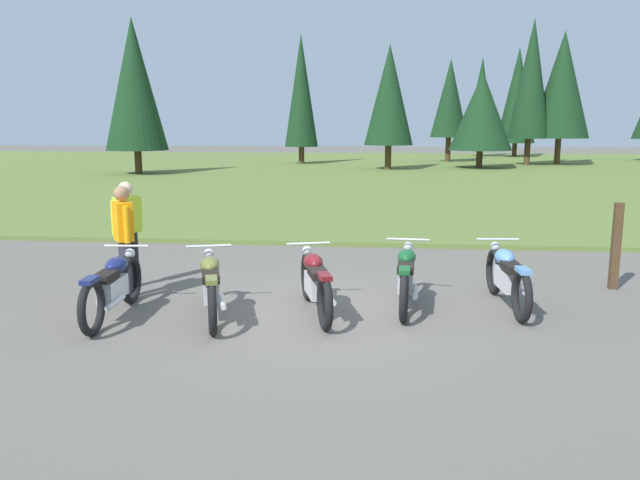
# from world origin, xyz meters

# --- Properties ---
(ground_plane) EXTENTS (140.00, 140.00, 0.00)m
(ground_plane) POSITION_xyz_m (0.00, 0.00, 0.00)
(ground_plane) COLOR #605B54
(grass_moorland) EXTENTS (80.00, 44.00, 0.10)m
(grass_moorland) POSITION_xyz_m (0.00, 26.76, 0.05)
(grass_moorland) COLOR #5B7033
(grass_moorland) RESTS_ON ground
(forest_treeline) EXTENTS (35.69, 23.51, 8.90)m
(forest_treeline) POSITION_xyz_m (6.75, 33.26, 4.49)
(forest_treeline) COLOR #47331E
(forest_treeline) RESTS_ON ground
(motorcycle_navy) EXTENTS (0.62, 2.10, 0.88)m
(motorcycle_navy) POSITION_xyz_m (-2.63, -0.50, 0.44)
(motorcycle_navy) COLOR black
(motorcycle_navy) RESTS_ON ground
(motorcycle_olive) EXTENTS (0.83, 2.04, 0.88)m
(motorcycle_olive) POSITION_xyz_m (-1.35, -0.37, 0.44)
(motorcycle_olive) COLOR black
(motorcycle_olive) RESTS_ON ground
(motorcycle_maroon) EXTENTS (0.81, 2.05, 0.88)m
(motorcycle_maroon) POSITION_xyz_m (0.00, -0.04, 0.44)
(motorcycle_maroon) COLOR black
(motorcycle_maroon) RESTS_ON ground
(motorcycle_british_green) EXTENTS (0.62, 2.10, 0.88)m
(motorcycle_british_green) POSITION_xyz_m (1.23, 0.41, 0.44)
(motorcycle_british_green) COLOR black
(motorcycle_british_green) RESTS_ON ground
(motorcycle_sky_blue) EXTENTS (0.62, 2.10, 0.88)m
(motorcycle_sky_blue) POSITION_xyz_m (2.64, 0.56, 0.44)
(motorcycle_sky_blue) COLOR black
(motorcycle_sky_blue) RESTS_ON ground
(rider_checking_bike) EXTENTS (0.37, 0.48, 1.67)m
(rider_checking_bike) POSITION_xyz_m (-3.05, 1.05, 0.95)
(rider_checking_bike) COLOR black
(rider_checking_bike) RESTS_ON ground
(rider_near_row_end) EXTENTS (0.39, 0.46, 1.67)m
(rider_near_row_end) POSITION_xyz_m (-2.83, 0.39, 0.95)
(rider_near_row_end) COLOR #2D2D38
(rider_near_row_end) RESTS_ON ground
(trail_marker_post) EXTENTS (0.12, 0.12, 1.35)m
(trail_marker_post) POSITION_xyz_m (4.49, 1.75, 0.68)
(trail_marker_post) COLOR #47331E
(trail_marker_post) RESTS_ON ground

